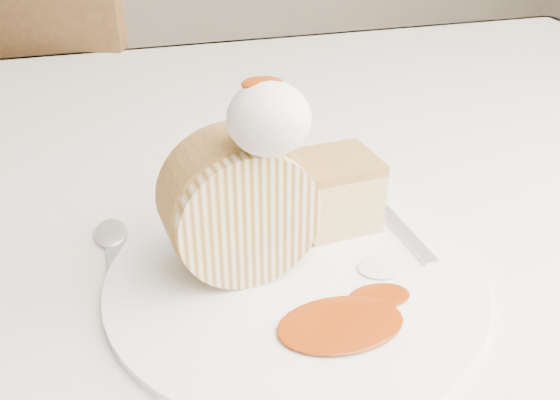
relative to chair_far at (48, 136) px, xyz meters
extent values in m
cube|color=white|center=(0.30, -0.62, 0.20)|extent=(1.40, 0.90, 0.04)
cube|color=white|center=(0.30, -0.18, 0.08)|extent=(1.40, 0.01, 0.28)
cylinder|color=brown|center=(0.92, -0.25, -0.18)|extent=(0.06, 0.06, 0.71)
cube|color=brown|center=(0.03, 0.08, -0.08)|extent=(0.56, 0.56, 0.04)
cube|color=brown|center=(-0.04, -0.10, 0.17)|extent=(0.43, 0.18, 0.46)
cylinder|color=brown|center=(0.27, 0.20, -0.32)|extent=(0.04, 0.04, 0.43)
cylinder|color=brown|center=(-0.09, 0.32, -0.32)|extent=(0.04, 0.04, 0.43)
cylinder|color=brown|center=(0.14, -0.16, -0.32)|extent=(0.04, 0.04, 0.43)
cylinder|color=brown|center=(1.05, -0.27, -0.34)|extent=(0.03, 0.03, 0.39)
cylinder|color=white|center=(0.27, -0.86, 0.22)|extent=(0.33, 0.33, 0.01)
cylinder|color=beige|center=(0.23, -0.83, 0.28)|extent=(0.12, 0.07, 0.11)
cube|color=#AE7F41|center=(0.33, -0.79, 0.26)|extent=(0.07, 0.07, 0.06)
ellipsoid|color=white|center=(0.25, -0.86, 0.37)|extent=(0.06, 0.06, 0.05)
ellipsoid|color=#882B05|center=(0.24, -0.85, 0.40)|extent=(0.03, 0.02, 0.01)
cube|color=silver|center=(0.38, -0.81, 0.23)|extent=(0.03, 0.18, 0.00)
cube|color=silver|center=(0.13, -0.84, 0.22)|extent=(0.03, 0.17, 0.00)
camera|label=1|loc=(0.15, -1.24, 0.54)|focal=40.00mm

